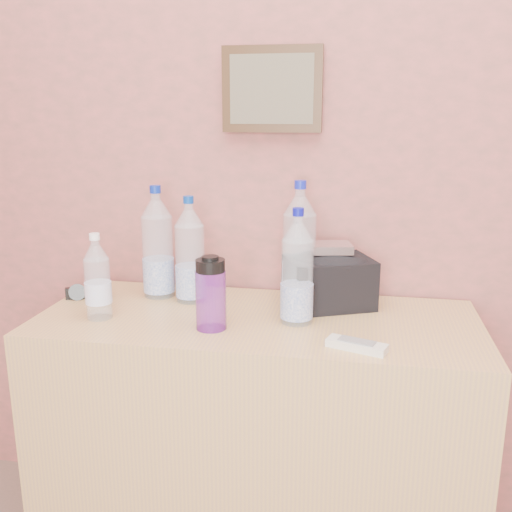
{
  "coord_description": "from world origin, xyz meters",
  "views": [
    {
      "loc": [
        0.08,
        0.23,
        1.33
      ],
      "look_at": [
        -0.2,
        1.71,
        0.95
      ],
      "focal_mm": 40.0,
      "sensor_mm": 36.0,
      "label": 1
    }
  ],
  "objects_px": {
    "pet_large_a": "(158,248)",
    "pet_large_d": "(297,273)",
    "sunglasses": "(89,292)",
    "foil_packet": "(331,248)",
    "toiletry_bag": "(329,279)",
    "pet_large_b": "(190,255)",
    "pet_large_c": "(299,248)",
    "dresser": "(257,439)",
    "pet_small": "(98,281)",
    "ac_remote": "(357,345)",
    "nalgene_bottle": "(211,293)"
  },
  "relations": [
    {
      "from": "pet_large_a",
      "to": "pet_large_d",
      "type": "height_order",
      "value": "pet_large_a"
    },
    {
      "from": "sunglasses",
      "to": "foil_packet",
      "type": "distance_m",
      "value": 0.76
    },
    {
      "from": "pet_large_a",
      "to": "toiletry_bag",
      "type": "relative_size",
      "value": 1.43
    },
    {
      "from": "pet_large_b",
      "to": "pet_large_a",
      "type": "bearing_deg",
      "value": 165.52
    },
    {
      "from": "pet_large_c",
      "to": "pet_large_d",
      "type": "distance_m",
      "value": 0.2
    },
    {
      "from": "dresser",
      "to": "pet_small",
      "type": "height_order",
      "value": "pet_small"
    },
    {
      "from": "pet_large_d",
      "to": "toiletry_bag",
      "type": "bearing_deg",
      "value": 62.66
    },
    {
      "from": "pet_large_c",
      "to": "ac_remote",
      "type": "relative_size",
      "value": 2.5
    },
    {
      "from": "dresser",
      "to": "pet_small",
      "type": "distance_m",
      "value": 0.66
    },
    {
      "from": "sunglasses",
      "to": "toiletry_bag",
      "type": "height_order",
      "value": "toiletry_bag"
    },
    {
      "from": "dresser",
      "to": "pet_large_b",
      "type": "xyz_separation_m",
      "value": [
        -0.22,
        0.11,
        0.53
      ]
    },
    {
      "from": "pet_large_a",
      "to": "pet_large_b",
      "type": "relative_size",
      "value": 1.08
    },
    {
      "from": "pet_large_b",
      "to": "foil_packet",
      "type": "bearing_deg",
      "value": 4.54
    },
    {
      "from": "dresser",
      "to": "pet_large_d",
      "type": "bearing_deg",
      "value": -9.93
    },
    {
      "from": "pet_large_c",
      "to": "foil_packet",
      "type": "xyz_separation_m",
      "value": [
        0.1,
        -0.03,
        0.01
      ]
    },
    {
      "from": "pet_large_c",
      "to": "ac_remote",
      "type": "bearing_deg",
      "value": -62.73
    },
    {
      "from": "pet_small",
      "to": "nalgene_bottle",
      "type": "bearing_deg",
      "value": -3.69
    },
    {
      "from": "pet_large_a",
      "to": "toiletry_bag",
      "type": "distance_m",
      "value": 0.53
    },
    {
      "from": "ac_remote",
      "to": "toiletry_bag",
      "type": "relative_size",
      "value": 0.61
    },
    {
      "from": "nalgene_bottle",
      "to": "dresser",
      "type": "bearing_deg",
      "value": 46.32
    },
    {
      "from": "toiletry_bag",
      "to": "foil_packet",
      "type": "xyz_separation_m",
      "value": [
        0.0,
        0.01,
        0.09
      ]
    },
    {
      "from": "ac_remote",
      "to": "pet_small",
      "type": "bearing_deg",
      "value": -168.68
    },
    {
      "from": "pet_large_b",
      "to": "pet_large_d",
      "type": "bearing_deg",
      "value": -20.44
    },
    {
      "from": "toiletry_bag",
      "to": "ac_remote",
      "type": "bearing_deg",
      "value": -97.85
    },
    {
      "from": "ac_remote",
      "to": "foil_packet",
      "type": "bearing_deg",
      "value": 123.47
    },
    {
      "from": "pet_large_b",
      "to": "toiletry_bag",
      "type": "xyz_separation_m",
      "value": [
        0.42,
        0.03,
        -0.06
      ]
    },
    {
      "from": "pet_large_b",
      "to": "ac_remote",
      "type": "relative_size",
      "value": 2.19
    },
    {
      "from": "dresser",
      "to": "toiletry_bag",
      "type": "distance_m",
      "value": 0.52
    },
    {
      "from": "pet_large_b",
      "to": "pet_small",
      "type": "bearing_deg",
      "value": -137.12
    },
    {
      "from": "pet_large_a",
      "to": "foil_packet",
      "type": "bearing_deg",
      "value": 0.48
    },
    {
      "from": "pet_large_b",
      "to": "pet_large_d",
      "type": "distance_m",
      "value": 0.36
    },
    {
      "from": "pet_large_b",
      "to": "pet_large_c",
      "type": "distance_m",
      "value": 0.33
    },
    {
      "from": "foil_packet",
      "to": "dresser",
      "type": "bearing_deg",
      "value": -144.59
    },
    {
      "from": "pet_large_b",
      "to": "ac_remote",
      "type": "xyz_separation_m",
      "value": [
        0.5,
        -0.29,
        -0.13
      ]
    },
    {
      "from": "pet_large_a",
      "to": "pet_small",
      "type": "xyz_separation_m",
      "value": [
        -0.1,
        -0.22,
        -0.05
      ]
    },
    {
      "from": "pet_large_c",
      "to": "foil_packet",
      "type": "relative_size",
      "value": 3.17
    },
    {
      "from": "nalgene_bottle",
      "to": "foil_packet",
      "type": "bearing_deg",
      "value": 39.6
    },
    {
      "from": "dresser",
      "to": "toiletry_bag",
      "type": "xyz_separation_m",
      "value": [
        0.19,
        0.13,
        0.47
      ]
    },
    {
      "from": "pet_large_b",
      "to": "pet_small",
      "type": "distance_m",
      "value": 0.29
    },
    {
      "from": "pet_large_c",
      "to": "toiletry_bag",
      "type": "height_order",
      "value": "pet_large_c"
    },
    {
      "from": "pet_large_a",
      "to": "nalgene_bottle",
      "type": "relative_size",
      "value": 1.75
    },
    {
      "from": "pet_large_a",
      "to": "pet_large_d",
      "type": "relative_size",
      "value": 1.09
    },
    {
      "from": "pet_small",
      "to": "foil_packet",
      "type": "distance_m",
      "value": 0.67
    },
    {
      "from": "pet_large_c",
      "to": "pet_small",
      "type": "relative_size",
      "value": 1.52
    },
    {
      "from": "pet_large_a",
      "to": "pet_large_d",
      "type": "distance_m",
      "value": 0.48
    },
    {
      "from": "nalgene_bottle",
      "to": "toiletry_bag",
      "type": "bearing_deg",
      "value": 39.03
    },
    {
      "from": "pet_large_a",
      "to": "toiletry_bag",
      "type": "bearing_deg",
      "value": -0.35
    },
    {
      "from": "toiletry_bag",
      "to": "pet_small",
      "type": "bearing_deg",
      "value": 175.77
    },
    {
      "from": "pet_large_a",
      "to": "sunglasses",
      "type": "xyz_separation_m",
      "value": [
        -0.21,
        -0.06,
        -0.14
      ]
    },
    {
      "from": "ac_remote",
      "to": "foil_packet",
      "type": "relative_size",
      "value": 1.27
    }
  ]
}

